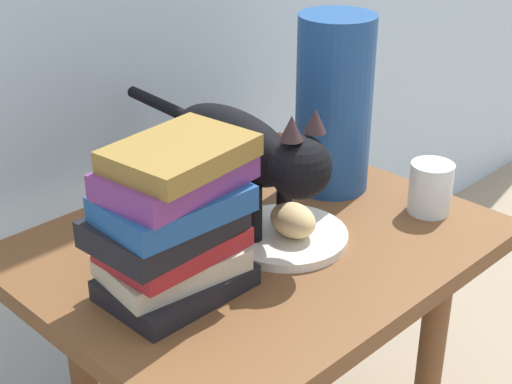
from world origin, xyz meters
TOP-DOWN VIEW (x-y plane):
  - side_table at (0.00, 0.00)m, footprint 0.69×0.55m
  - plate at (0.03, -0.04)m, footprint 0.19×0.19m
  - bread_roll at (0.03, -0.05)m, footprint 0.07×0.09m
  - cat at (0.01, 0.04)m, footprint 0.11×0.48m
  - book_stack at (-0.18, -0.03)m, footprint 0.21×0.16m
  - green_vase at (0.22, 0.04)m, footprint 0.13×0.13m
  - candle_jar at (0.26, -0.14)m, footprint 0.07×0.07m

SIDE VIEW (x-z plane):
  - side_table at x=0.00m, z-range 0.18..0.69m
  - plate at x=0.03m, z-range 0.51..0.52m
  - candle_jar at x=0.26m, z-range 0.50..0.59m
  - bread_roll at x=0.03m, z-range 0.52..0.57m
  - book_stack at x=-0.18m, z-range 0.51..0.73m
  - cat at x=0.01m, z-range 0.53..0.76m
  - green_vase at x=0.22m, z-range 0.51..0.81m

